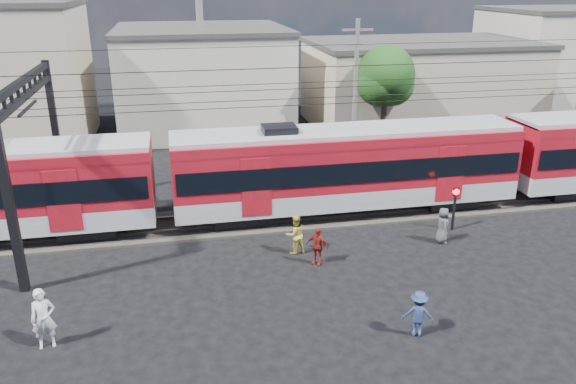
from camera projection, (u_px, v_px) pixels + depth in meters
name	position (u px, v px, depth m)	size (l,w,h in m)	color
ground	(318.00, 312.00, 18.95)	(120.00, 120.00, 0.00)	black
track_bed	(275.00, 218.00, 26.26)	(70.00, 3.40, 0.12)	#2D2823
rail_near	(278.00, 222.00, 25.53)	(70.00, 0.12, 0.12)	#59544C
rail_far	(272.00, 209.00, 26.90)	(70.00, 0.12, 0.12)	#59544C
commuter_train	(351.00, 165.00, 26.11)	(50.30, 3.08, 4.17)	black
catenary	(65.00, 120.00, 22.83)	(70.00, 9.30, 7.52)	black
building_midwest	(203.00, 77.00, 42.00)	(12.24, 12.24, 7.30)	beige
building_mideast	(419.00, 83.00, 42.44)	(16.32, 10.20, 6.30)	#BCA78F
building_east	(552.00, 58.00, 48.38)	(10.20, 10.20, 8.30)	beige
utility_pole_mid	(355.00, 90.00, 32.21)	(1.80, 0.24, 8.50)	slate
tree_near	(388.00, 78.00, 35.59)	(3.82, 3.64, 6.72)	#382619
pedestrian_a	(43.00, 319.00, 16.83)	(0.72, 0.47, 1.96)	silver
pedestrian_b	(295.00, 234.00, 22.73)	(0.81, 0.63, 1.68)	gold
pedestrian_c	(418.00, 314.00, 17.45)	(1.00, 0.57, 1.55)	navy
pedestrian_d	(317.00, 246.00, 21.86)	(0.92, 0.38, 1.57)	maroon
pedestrian_e	(443.00, 225.00, 23.70)	(0.76, 0.50, 1.56)	#47474C
crossing_signal	(455.00, 201.00, 24.68)	(0.29, 0.29, 2.00)	black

